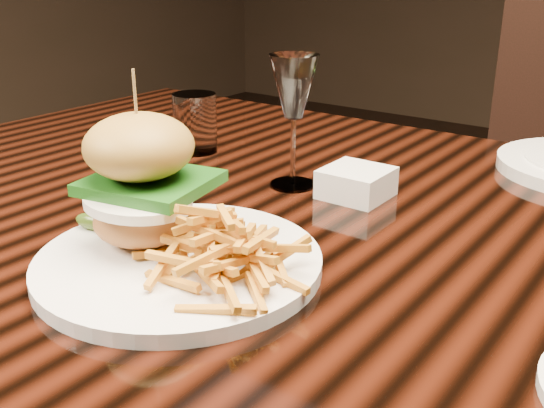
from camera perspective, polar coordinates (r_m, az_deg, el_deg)
The scene contains 5 objects.
dining_table at distance 0.79m, azimuth 9.29°, elevation -6.97°, with size 1.60×0.90×0.75m.
burger_plate at distance 0.63m, azimuth -8.91°, elevation -1.53°, with size 0.29×0.29×0.19m.
ramekin at distance 0.83m, azimuth 7.57°, elevation 1.90°, with size 0.08×0.08×0.04m, color white.
wine_glass at distance 0.84m, azimuth 1.97°, elevation 10.05°, with size 0.07×0.07×0.18m.
water_tumbler at distance 1.02m, azimuth -6.92°, elevation 7.23°, with size 0.07×0.07×0.09m, color white.
Camera 1 is at (0.30, -0.63, 1.04)m, focal length 42.00 mm.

